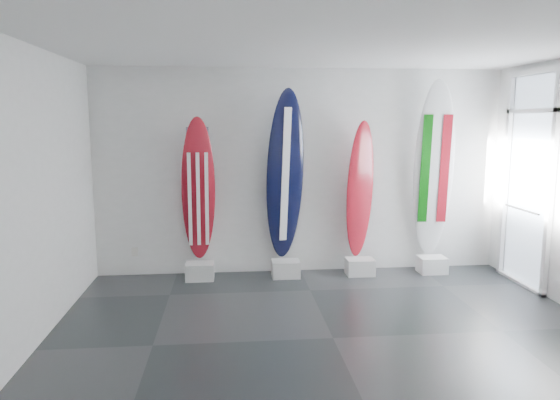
{
  "coord_description": "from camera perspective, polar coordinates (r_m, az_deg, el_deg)",
  "views": [
    {
      "loc": [
        -1.05,
        -5.04,
        2.25
      ],
      "look_at": [
        -0.42,
        1.4,
        1.25
      ],
      "focal_mm": 33.17,
      "sensor_mm": 36.0,
      "label": 1
    }
  ],
  "objects": [
    {
      "name": "surfboard_italy",
      "position": [
        7.94,
        16.58,
        3.26
      ],
      "size": [
        0.62,
        0.35,
        2.61
      ],
      "primitive_type": "ellipsoid",
      "rotation": [
        0.08,
        0.0,
        -0.1
      ],
      "color": "white",
      "rests_on": "display_block_italy"
    },
    {
      "name": "ceiling",
      "position": [
        5.2,
        6.4,
        16.99
      ],
      "size": [
        6.0,
        6.0,
        0.0
      ],
      "primitive_type": "plane",
      "rotation": [
        3.14,
        0.0,
        0.0
      ],
      "color": "white",
      "rests_on": "wall_back"
    },
    {
      "name": "wall_back",
      "position": [
        7.65,
        2.34,
        3.12
      ],
      "size": [
        6.0,
        0.0,
        6.0
      ],
      "primitive_type": "plane",
      "rotation": [
        1.57,
        0.0,
        0.0
      ],
      "color": "silver",
      "rests_on": "ground"
    },
    {
      "name": "display_block_swiss",
      "position": [
        7.76,
        8.8,
        -7.28
      ],
      "size": [
        0.4,
        0.3,
        0.24
      ],
      "primitive_type": "cube",
      "color": "silver",
      "rests_on": "floor"
    },
    {
      "name": "wall_outlet",
      "position": [
        7.88,
        -15.72,
        -5.53
      ],
      "size": [
        0.09,
        0.02,
        0.13
      ],
      "primitive_type": "cube",
      "color": "silver",
      "rests_on": "wall_back"
    },
    {
      "name": "surfboard_swiss",
      "position": [
        7.63,
        8.81,
        1.09
      ],
      "size": [
        0.5,
        0.36,
        2.02
      ],
      "primitive_type": "ellipsoid",
      "rotation": [
        0.06,
        0.0,
        0.36
      ],
      "color": "maroon",
      "rests_on": "display_block_swiss"
    },
    {
      "name": "display_block_usa",
      "position": [
        7.54,
        -8.82,
        -7.76
      ],
      "size": [
        0.4,
        0.3,
        0.24
      ],
      "primitive_type": "cube",
      "color": "silver",
      "rests_on": "floor"
    },
    {
      "name": "display_block_navy",
      "position": [
        7.57,
        0.63,
        -7.6
      ],
      "size": [
        0.4,
        0.3,
        0.24
      ],
      "primitive_type": "cube",
      "color": "silver",
      "rests_on": "floor"
    },
    {
      "name": "wall_left",
      "position": [
        5.46,
        -26.46,
        -0.08
      ],
      "size": [
        0.0,
        5.0,
        5.0
      ],
      "primitive_type": "plane",
      "rotation": [
        1.57,
        0.0,
        1.57
      ],
      "color": "silver",
      "rests_on": "ground"
    },
    {
      "name": "floor",
      "position": [
        5.62,
        5.86,
        -14.91
      ],
      "size": [
        6.0,
        6.0,
        0.0
      ],
      "primitive_type": "plane",
      "color": "black",
      "rests_on": "ground"
    },
    {
      "name": "glass_door",
      "position": [
        7.76,
        25.66,
        1.79
      ],
      "size": [
        0.12,
        1.16,
        2.85
      ],
      "primitive_type": null,
      "color": "white",
      "rests_on": "floor"
    },
    {
      "name": "surfboard_usa",
      "position": [
        7.4,
        -8.99,
        1.05
      ],
      "size": [
        0.51,
        0.46,
        2.08
      ],
      "primitive_type": "ellipsoid",
      "rotation": [
        0.16,
        0.0,
        0.08
      ],
      "color": "maroon",
      "rests_on": "display_block_usa"
    },
    {
      "name": "display_block_italy",
      "position": [
        8.1,
        16.41,
        -6.86
      ],
      "size": [
        0.4,
        0.3,
        0.24
      ],
      "primitive_type": "cube",
      "color": "silver",
      "rests_on": "floor"
    },
    {
      "name": "surfboard_navy",
      "position": [
        7.4,
        0.57,
        2.69
      ],
      "size": [
        0.63,
        0.47,
        2.46
      ],
      "primitive_type": "ellipsoid",
      "rotation": [
        0.11,
        0.0,
        0.24
      ],
      "color": "black",
      "rests_on": "display_block_navy"
    },
    {
      "name": "wall_front",
      "position": [
        2.85,
        16.39,
        -6.88
      ],
      "size": [
        6.0,
        0.0,
        6.0
      ],
      "primitive_type": "plane",
      "rotation": [
        -1.57,
        0.0,
        0.0
      ],
      "color": "silver",
      "rests_on": "ground"
    }
  ]
}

